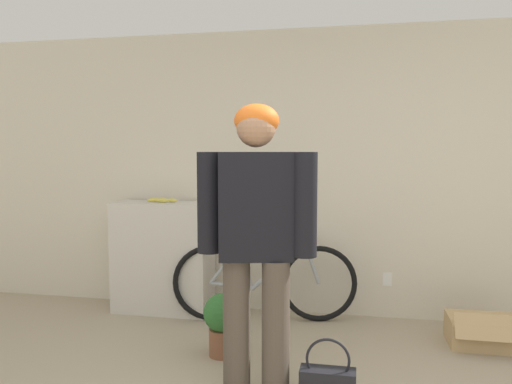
{
  "coord_description": "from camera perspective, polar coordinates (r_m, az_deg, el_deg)",
  "views": [
    {
      "loc": [
        0.28,
        -1.97,
        1.51
      ],
      "look_at": [
        -0.31,
        0.9,
        1.26
      ],
      "focal_mm": 35.0,
      "sensor_mm": 36.0,
      "label": 1
    }
  ],
  "objects": [
    {
      "name": "person",
      "position": [
        2.97,
        0.01,
        -4.61
      ],
      "size": [
        0.72,
        0.28,
        1.78
      ],
      "rotation": [
        0.0,
        0.0,
        0.23
      ],
      "color": "#4C4238",
      "rests_on": "ground_plane"
    },
    {
      "name": "banana",
      "position": [
        4.7,
        -10.68,
        -0.93
      ],
      "size": [
        0.31,
        0.09,
        0.04
      ],
      "color": "#EAD64C",
      "rests_on": "side_shelf"
    },
    {
      "name": "potted_plant",
      "position": [
        3.78,
        -3.84,
        -14.45
      ],
      "size": [
        0.28,
        0.28,
        0.46
      ],
      "color": "brown",
      "rests_on": "ground_plane"
    },
    {
      "name": "wall_back",
      "position": [
        4.59,
        8.14,
        2.15
      ],
      "size": [
        8.0,
        0.07,
        2.6
      ],
      "color": "beige",
      "rests_on": "ground_plane"
    },
    {
      "name": "bicycle",
      "position": [
        4.46,
        0.96,
        -10.12
      ],
      "size": [
        1.61,
        0.47,
        0.75
      ],
      "rotation": [
        0.0,
        0.0,
        0.18
      ],
      "color": "black",
      "rests_on": "ground_plane"
    },
    {
      "name": "cardboard_box",
      "position": [
        4.37,
        24.57,
        -14.3
      ],
      "size": [
        0.53,
        0.45,
        0.29
      ],
      "color": "tan",
      "rests_on": "ground_plane"
    },
    {
      "name": "side_shelf",
      "position": [
        4.79,
        -10.55,
        -7.29
      ],
      "size": [
        0.9,
        0.4,
        1.03
      ],
      "color": "beige",
      "rests_on": "ground_plane"
    }
  ]
}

